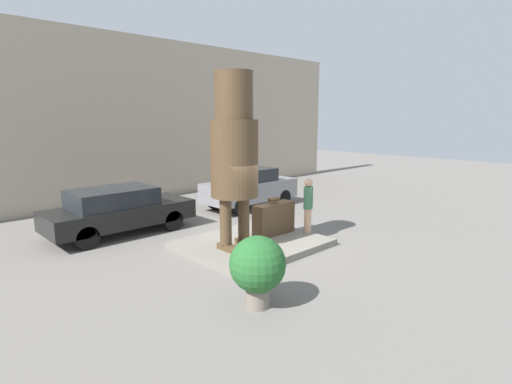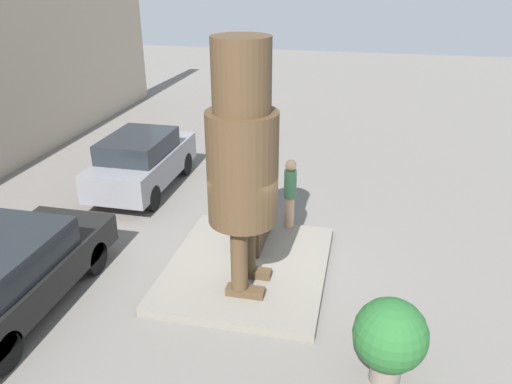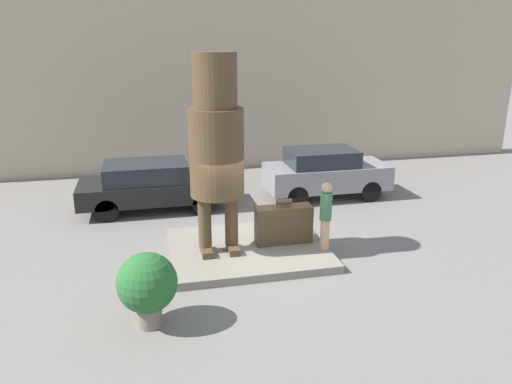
{
  "view_description": "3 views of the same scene",
  "coord_description": "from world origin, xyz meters",
  "px_view_note": "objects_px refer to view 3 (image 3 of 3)",
  "views": [
    {
      "loc": [
        -7.65,
        -8.11,
        3.71
      ],
      "look_at": [
        0.36,
        0.23,
        1.55
      ],
      "focal_mm": 28.0,
      "sensor_mm": 36.0,
      "label": 1
    },
    {
      "loc": [
        -8.65,
        -2.12,
        5.9
      ],
      "look_at": [
        0.41,
        -0.09,
        1.66
      ],
      "focal_mm": 35.0,
      "sensor_mm": 36.0,
      "label": 2
    },
    {
      "loc": [
        -2.39,
        -11.26,
        5.21
      ],
      "look_at": [
        0.18,
        -0.12,
        1.63
      ],
      "focal_mm": 35.0,
      "sensor_mm": 36.0,
      "label": 3
    }
  ],
  "objects_px": {
    "statue_figure": "(216,140)",
    "parked_car_grey": "(325,172)",
    "parked_car_black": "(152,184)",
    "giant_suitcase": "(284,224)",
    "planter_pot": "(147,285)",
    "tourist": "(326,213)"
  },
  "relations": [
    {
      "from": "tourist",
      "to": "planter_pot",
      "type": "distance_m",
      "value": 4.83
    },
    {
      "from": "parked_car_grey",
      "to": "statue_figure",
      "type": "bearing_deg",
      "value": -136.6
    },
    {
      "from": "giant_suitcase",
      "to": "planter_pot",
      "type": "xyz_separation_m",
      "value": [
        -3.42,
        -2.82,
        0.17
      ]
    },
    {
      "from": "giant_suitcase",
      "to": "tourist",
      "type": "bearing_deg",
      "value": -35.58
    },
    {
      "from": "statue_figure",
      "to": "parked_car_grey",
      "type": "distance_m",
      "value": 6.18
    },
    {
      "from": "giant_suitcase",
      "to": "parked_car_grey",
      "type": "bearing_deg",
      "value": 56.56
    },
    {
      "from": "statue_figure",
      "to": "parked_car_grey",
      "type": "bearing_deg",
      "value": 43.4
    },
    {
      "from": "giant_suitcase",
      "to": "planter_pot",
      "type": "height_order",
      "value": "planter_pot"
    },
    {
      "from": "giant_suitcase",
      "to": "parked_car_grey",
      "type": "height_order",
      "value": "parked_car_grey"
    },
    {
      "from": "parked_car_black",
      "to": "giant_suitcase",
      "type": "bearing_deg",
      "value": -51.18
    },
    {
      "from": "statue_figure",
      "to": "parked_car_grey",
      "type": "xyz_separation_m",
      "value": [
        4.23,
        4.0,
        -2.07
      ]
    },
    {
      "from": "statue_figure",
      "to": "parked_car_black",
      "type": "bearing_deg",
      "value": 109.81
    },
    {
      "from": "parked_car_black",
      "to": "statue_figure",
      "type": "bearing_deg",
      "value": -70.19
    },
    {
      "from": "giant_suitcase",
      "to": "parked_car_grey",
      "type": "xyz_separation_m",
      "value": [
        2.55,
        3.86,
        0.2
      ]
    },
    {
      "from": "statue_figure",
      "to": "parked_car_black",
      "type": "xyz_separation_m",
      "value": [
        -1.46,
        4.04,
        -2.13
      ]
    },
    {
      "from": "giant_suitcase",
      "to": "statue_figure",
      "type": "bearing_deg",
      "value": -175.21
    },
    {
      "from": "parked_car_grey",
      "to": "planter_pot",
      "type": "height_order",
      "value": "parked_car_grey"
    },
    {
      "from": "parked_car_black",
      "to": "parked_car_grey",
      "type": "relative_size",
      "value": 1.13
    },
    {
      "from": "parked_car_black",
      "to": "parked_car_grey",
      "type": "distance_m",
      "value": 5.69
    },
    {
      "from": "giant_suitcase",
      "to": "parked_car_black",
      "type": "height_order",
      "value": "parked_car_black"
    },
    {
      "from": "parked_car_grey",
      "to": "parked_car_black",
      "type": "bearing_deg",
      "value": 179.61
    },
    {
      "from": "statue_figure",
      "to": "tourist",
      "type": "height_order",
      "value": "statue_figure"
    }
  ]
}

